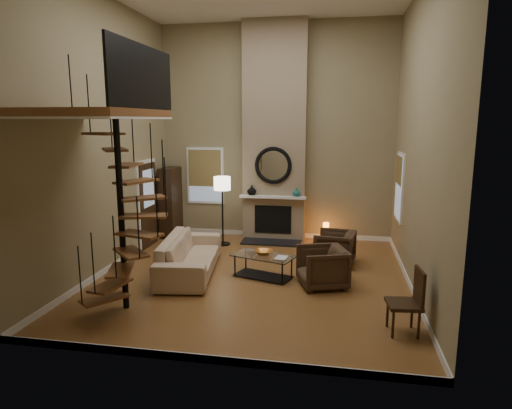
% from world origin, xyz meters
% --- Properties ---
extents(ground, '(6.00, 6.50, 0.01)m').
position_xyz_m(ground, '(0.00, 0.00, -0.01)').
color(ground, '#9F6933').
rests_on(ground, ground).
extents(back_wall, '(6.00, 0.02, 5.50)m').
position_xyz_m(back_wall, '(0.00, 3.25, 2.75)').
color(back_wall, '#8E815C').
rests_on(back_wall, ground).
extents(front_wall, '(6.00, 0.02, 5.50)m').
position_xyz_m(front_wall, '(0.00, -3.25, 2.75)').
color(front_wall, '#8E815C').
rests_on(front_wall, ground).
extents(left_wall, '(0.02, 6.50, 5.50)m').
position_xyz_m(left_wall, '(-3.00, 0.00, 2.75)').
color(left_wall, '#8E815C').
rests_on(left_wall, ground).
extents(right_wall, '(0.02, 6.50, 5.50)m').
position_xyz_m(right_wall, '(3.00, 0.00, 2.75)').
color(right_wall, '#8E815C').
rests_on(right_wall, ground).
extents(baseboard_back, '(6.00, 0.02, 0.12)m').
position_xyz_m(baseboard_back, '(0.00, 3.24, 0.06)').
color(baseboard_back, white).
rests_on(baseboard_back, ground).
extents(baseboard_front, '(6.00, 0.02, 0.12)m').
position_xyz_m(baseboard_front, '(0.00, -3.24, 0.06)').
color(baseboard_front, white).
rests_on(baseboard_front, ground).
extents(baseboard_left, '(0.02, 6.50, 0.12)m').
position_xyz_m(baseboard_left, '(-2.99, 0.00, 0.06)').
color(baseboard_left, white).
rests_on(baseboard_left, ground).
extents(baseboard_right, '(0.02, 6.50, 0.12)m').
position_xyz_m(baseboard_right, '(2.99, 0.00, 0.06)').
color(baseboard_right, white).
rests_on(baseboard_right, ground).
extents(chimney_breast, '(1.60, 0.38, 5.50)m').
position_xyz_m(chimney_breast, '(0.00, 3.06, 2.75)').
color(chimney_breast, '#8C775B').
rests_on(chimney_breast, ground).
extents(hearth, '(1.50, 0.60, 0.04)m').
position_xyz_m(hearth, '(0.00, 2.57, 0.02)').
color(hearth, black).
rests_on(hearth, ground).
extents(firebox, '(0.95, 0.02, 0.72)m').
position_xyz_m(firebox, '(0.00, 2.86, 0.55)').
color(firebox, black).
rests_on(firebox, chimney_breast).
extents(mantel, '(1.70, 0.18, 0.06)m').
position_xyz_m(mantel, '(0.00, 2.78, 1.15)').
color(mantel, white).
rests_on(mantel, chimney_breast).
extents(mirror_frame, '(0.94, 0.10, 0.94)m').
position_xyz_m(mirror_frame, '(0.00, 2.84, 1.95)').
color(mirror_frame, black).
rests_on(mirror_frame, chimney_breast).
extents(mirror_disc, '(0.80, 0.01, 0.80)m').
position_xyz_m(mirror_disc, '(0.00, 2.85, 1.95)').
color(mirror_disc, white).
rests_on(mirror_disc, chimney_breast).
extents(vase_left, '(0.24, 0.24, 0.25)m').
position_xyz_m(vase_left, '(-0.55, 2.82, 1.30)').
color(vase_left, black).
rests_on(vase_left, mantel).
extents(vase_right, '(0.20, 0.20, 0.21)m').
position_xyz_m(vase_right, '(0.60, 2.82, 1.28)').
color(vase_right, '#1B5F5D').
rests_on(vase_right, mantel).
extents(window_back, '(1.02, 0.06, 1.52)m').
position_xyz_m(window_back, '(-1.90, 3.22, 1.62)').
color(window_back, white).
rests_on(window_back, back_wall).
extents(window_right, '(0.06, 1.02, 1.52)m').
position_xyz_m(window_right, '(2.97, 2.00, 1.63)').
color(window_right, white).
rests_on(window_right, right_wall).
extents(entry_door, '(0.10, 1.05, 2.16)m').
position_xyz_m(entry_door, '(-2.95, 1.80, 1.05)').
color(entry_door, white).
rests_on(entry_door, ground).
extents(loft, '(1.70, 2.20, 1.09)m').
position_xyz_m(loft, '(-2.04, -1.80, 3.24)').
color(loft, brown).
rests_on(loft, left_wall).
extents(spiral_stair, '(1.47, 1.47, 4.06)m').
position_xyz_m(spiral_stair, '(-1.78, -1.79, 1.78)').
color(spiral_stair, black).
rests_on(spiral_stair, ground).
extents(hutch, '(0.38, 0.80, 1.78)m').
position_xyz_m(hutch, '(-2.75, 2.82, 0.95)').
color(hutch, black).
rests_on(hutch, ground).
extents(sofa, '(1.31, 2.60, 0.73)m').
position_xyz_m(sofa, '(-1.31, 0.04, 0.40)').
color(sofa, '#CDAE8E').
rests_on(sofa, ground).
extents(armchair_near, '(0.94, 0.92, 0.75)m').
position_xyz_m(armchair_near, '(1.67, 1.14, 0.35)').
color(armchair_near, '#432E1E').
rests_on(armchair_near, ground).
extents(armchair_far, '(1.07, 1.05, 0.78)m').
position_xyz_m(armchair_far, '(1.45, -0.17, 0.35)').
color(armchair_far, '#432E1E').
rests_on(armchair_far, ground).
extents(coffee_table, '(1.34, 0.96, 0.45)m').
position_xyz_m(coffee_table, '(0.21, 0.05, 0.28)').
color(coffee_table, silver).
rests_on(coffee_table, ground).
extents(bowl, '(0.35, 0.35, 0.09)m').
position_xyz_m(bowl, '(0.21, 0.10, 0.50)').
color(bowl, '#C67223').
rests_on(bowl, coffee_table).
extents(book, '(0.26, 0.32, 0.03)m').
position_xyz_m(book, '(0.56, -0.10, 0.46)').
color(book, gray).
rests_on(book, coffee_table).
extents(floor_lamp, '(0.41, 0.41, 1.71)m').
position_xyz_m(floor_lamp, '(-1.17, 2.22, 1.41)').
color(floor_lamp, black).
rests_on(floor_lamp, ground).
extents(accent_lamp, '(0.15, 0.15, 0.53)m').
position_xyz_m(accent_lamp, '(1.36, 2.87, 0.25)').
color(accent_lamp, orange).
rests_on(accent_lamp, ground).
extents(side_chair, '(0.52, 0.52, 0.99)m').
position_xyz_m(side_chair, '(2.69, -1.90, 0.53)').
color(side_chair, black).
rests_on(side_chair, ground).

